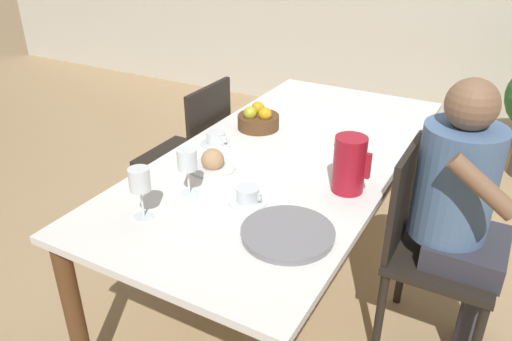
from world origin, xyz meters
TOP-DOWN VIEW (x-y plane):
  - ground_plane at (0.00, 0.00)m, footprint 20.00×20.00m
  - dining_table at (0.00, 0.00)m, footprint 0.97×2.04m
  - chair_person_side at (0.67, -0.07)m, footprint 0.42×0.42m
  - chair_opposite at (-0.67, 0.17)m, footprint 0.42×0.42m
  - person_seated at (0.76, -0.05)m, footprint 0.39×0.41m
  - red_pitcher at (0.35, -0.19)m, footprint 0.15×0.13m
  - wine_glass_water at (-0.18, -0.52)m, footprint 0.08×0.08m
  - wine_glass_juice at (-0.22, -0.74)m, footprint 0.08×0.08m
  - teacup_near_person at (0.05, -0.46)m, footprint 0.15×0.15m
  - teacup_across at (-0.34, -0.08)m, footprint 0.15×0.15m
  - serving_tray at (0.28, -0.60)m, footprint 0.32×0.32m
  - bread_plate at (-0.21, -0.30)m, footprint 0.20×0.20m
  - fruit_bowl at (-0.26, 0.19)m, footprint 0.21×0.21m

SIDE VIEW (x-z plane):
  - ground_plane at x=0.00m, z-range 0.00..0.00m
  - chair_person_side at x=0.67m, z-range 0.04..0.94m
  - chair_opposite at x=-0.67m, z-range 0.04..0.94m
  - dining_table at x=0.00m, z-range 0.28..1.00m
  - person_seated at x=0.76m, z-range 0.11..1.31m
  - serving_tray at x=0.28m, z-range 0.73..0.76m
  - teacup_near_person at x=0.05m, z-range 0.72..0.78m
  - teacup_across at x=-0.34m, z-range 0.72..0.78m
  - bread_plate at x=-0.21m, z-range 0.71..0.81m
  - fruit_bowl at x=-0.26m, z-range 0.71..0.83m
  - red_pitcher at x=0.35m, z-range 0.73..0.95m
  - wine_glass_water at x=-0.18m, z-range 0.77..0.96m
  - wine_glass_juice at x=-0.22m, z-range 0.77..0.97m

